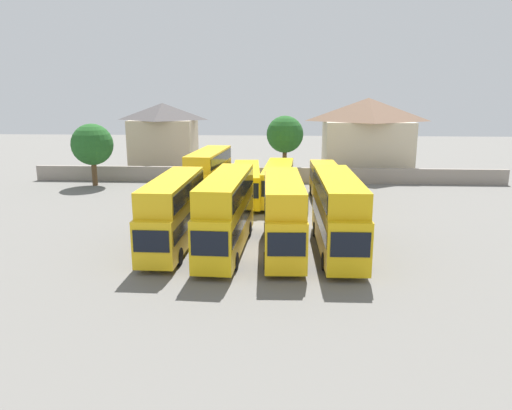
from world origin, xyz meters
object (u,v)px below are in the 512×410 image
object	(u,v)px
bus_6	(246,182)
bus_4	(338,210)
bus_7	(278,181)
house_terrace_centre	(367,136)
bus_8	(326,182)
house_terrace_left	(164,137)
bus_1	(173,209)
bus_2	(226,209)
bus_5	(209,173)
tree_behind_wall	(285,135)
bus_3	(283,212)
tree_left_of_lot	(92,145)

from	to	relation	value
bus_6	bus_4	bearing A→B (deg)	22.12
bus_7	house_terrace_centre	world-z (taller)	house_terrace_centre
bus_8	house_terrace_left	bearing A→B (deg)	-132.49
bus_1	bus_2	xyz separation A→B (m)	(3.71, -0.44, 0.15)
bus_8	bus_6	bearing A→B (deg)	-90.85
bus_1	bus_2	distance (m)	3.74
bus_5	house_terrace_centre	world-z (taller)	house_terrace_centre
tree_behind_wall	bus_1	bearing A→B (deg)	-105.64
bus_2	bus_7	size ratio (longest dim) A/B	1.00
bus_3	tree_left_of_lot	distance (m)	31.23
bus_1	bus_4	bearing A→B (deg)	89.57
bus_2	tree_behind_wall	bearing A→B (deg)	174.59
bus_8	tree_behind_wall	xyz separation A→B (m)	(-4.05, 12.54, 3.48)
bus_4	bus_6	bearing A→B (deg)	-154.94
house_terrace_left	bus_6	bearing A→B (deg)	-54.81
bus_6	bus_7	size ratio (longest dim) A/B	1.00
bus_5	bus_7	distance (m)	6.87
bus_2	tree_left_of_lot	xyz separation A→B (m)	(-17.88, 22.30, 1.81)
house_terrace_centre	tree_behind_wall	world-z (taller)	house_terrace_centre
bus_2	house_terrace_centre	distance (m)	34.87
bus_6	house_terrace_left	bearing A→B (deg)	-148.61
bus_2	house_terrace_centre	world-z (taller)	house_terrace_centre
bus_8	tree_behind_wall	distance (m)	13.63
bus_1	bus_4	xyz separation A→B (m)	(11.16, -0.22, 0.12)
tree_left_of_lot	bus_1	bearing A→B (deg)	-57.06
bus_3	tree_left_of_lot	world-z (taller)	tree_left_of_lot
tree_behind_wall	bus_5	bearing A→B (deg)	-120.67
house_terrace_centre	tree_behind_wall	distance (m)	11.21
bus_7	bus_8	xyz separation A→B (m)	(4.70, -0.32, -0.01)
bus_4	bus_1	bearing A→B (deg)	-92.00
bus_7	tree_left_of_lot	bearing A→B (deg)	-104.67
bus_5	house_terrace_left	size ratio (longest dim) A/B	1.17
bus_6	tree_left_of_lot	xyz separation A→B (m)	(-18.06, 7.14, 2.80)
house_terrace_left	bus_5	bearing A→B (deg)	-63.56
bus_7	bus_5	bearing A→B (deg)	-84.04
house_terrace_left	tree_left_of_lot	distance (m)	11.92
bus_8	tree_behind_wall	size ratio (longest dim) A/B	1.31
bus_1	bus_7	size ratio (longest dim) A/B	0.94
tree_behind_wall	bus_3	bearing A→B (deg)	-90.28
house_terrace_centre	bus_3	bearing A→B (deg)	-108.56
bus_1	house_terrace_left	distance (m)	33.54
bus_4	house_terrace_centre	distance (m)	32.28
house_terrace_centre	bus_5	bearing A→B (deg)	-137.57
house_terrace_centre	tree_left_of_lot	distance (m)	33.67
bus_1	tree_behind_wall	bearing A→B (deg)	165.08
bus_3	bus_1	bearing A→B (deg)	-96.19
bus_1	house_terrace_centre	xyz separation A→B (m)	(18.18, 31.22, 2.27)
tree_left_of_lot	bus_7	bearing A→B (deg)	-17.60
house_terrace_centre	tree_behind_wall	xyz separation A→B (m)	(-10.52, -3.85, 0.46)
bus_8	tree_left_of_lot	size ratio (longest dim) A/B	1.43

